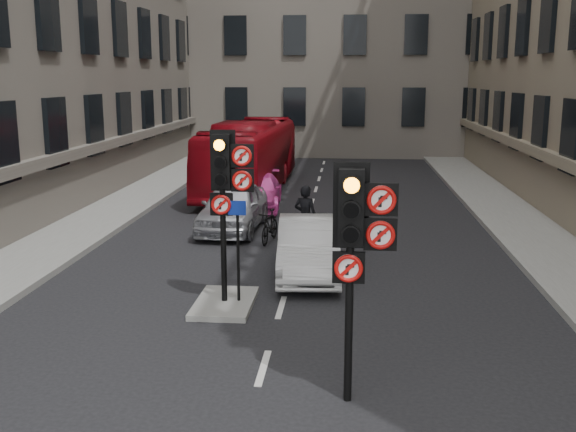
% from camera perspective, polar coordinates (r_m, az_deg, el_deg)
% --- Properties ---
extents(ground, '(120.00, 120.00, 0.00)m').
position_cam_1_polar(ground, '(9.73, -3.66, -17.60)').
color(ground, black).
rests_on(ground, ground).
extents(pavement_left, '(3.00, 50.00, 0.16)m').
position_cam_1_polar(pavement_left, '(22.58, -17.24, -0.72)').
color(pavement_left, gray).
rests_on(pavement_left, ground).
extents(pavement_right, '(3.00, 50.00, 0.16)m').
position_cam_1_polar(pavement_right, '(21.70, 20.65, -1.44)').
color(pavement_right, gray).
rests_on(pavement_right, ground).
extents(centre_island, '(1.20, 2.00, 0.12)m').
position_cam_1_polar(centre_island, '(14.40, -5.38, -7.34)').
color(centre_island, gray).
rests_on(centre_island, ground).
extents(signal_near, '(0.91, 0.40, 3.58)m').
position_cam_1_polar(signal_near, '(9.61, 5.84, -1.42)').
color(signal_near, black).
rests_on(signal_near, ground).
extents(signal_far, '(0.91, 0.40, 3.58)m').
position_cam_1_polar(signal_far, '(13.74, -5.25, 3.10)').
color(signal_far, black).
rests_on(signal_far, centre_island).
extents(car_silver, '(1.93, 4.41, 1.48)m').
position_cam_1_polar(car_silver, '(21.13, -4.66, 0.78)').
color(car_silver, '#B5B7BD').
rests_on(car_silver, ground).
extents(car_white, '(1.72, 4.24, 1.37)m').
position_cam_1_polar(car_white, '(16.39, 1.74, -2.63)').
color(car_white, silver).
rests_on(car_white, ground).
extents(car_pink, '(1.94, 4.26, 1.21)m').
position_cam_1_polar(car_pink, '(24.63, -2.62, 2.06)').
color(car_pink, '#E944AB').
rests_on(car_pink, ground).
extents(bus_red, '(2.94, 10.63, 2.93)m').
position_cam_1_polar(bus_red, '(28.29, -3.24, 5.09)').
color(bus_red, maroon).
rests_on(bus_red, ground).
extents(motorcycle, '(0.70, 1.62, 0.94)m').
position_cam_1_polar(motorcycle, '(19.55, -1.55, -0.89)').
color(motorcycle, black).
rests_on(motorcycle, ground).
extents(motorcyclist, '(0.73, 0.57, 1.78)m').
position_cam_1_polar(motorcyclist, '(18.89, 1.48, -0.05)').
color(motorcyclist, black).
rests_on(motorcyclist, ground).
extents(info_sign, '(0.37, 0.11, 2.15)m').
position_cam_1_polar(info_sign, '(13.95, -4.28, -1.76)').
color(info_sign, black).
rests_on(info_sign, centre_island).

